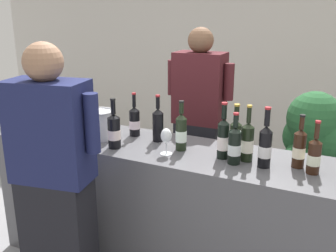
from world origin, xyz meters
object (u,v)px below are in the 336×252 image
at_px(wine_bottle_1, 265,146).
at_px(ice_bucket, 99,124).
at_px(wine_bottle_3, 314,155).
at_px(wine_bottle_4, 158,124).
at_px(wine_bottle_0, 234,145).
at_px(wine_bottle_5, 135,121).
at_px(wine_bottle_9, 114,131).
at_px(potted_shrub, 313,146).
at_px(wine_bottle_8, 181,132).
at_px(wine_bottle_6, 46,117).
at_px(person_guest, 55,191).
at_px(wine_bottle_7, 247,142).
at_px(person_server, 198,134).
at_px(wine_glass, 166,137).
at_px(wine_bottle_10, 299,148).
at_px(wine_bottle_11, 235,136).
at_px(wine_bottle_2, 223,138).

xyz_separation_m(wine_bottle_1, ice_bucket, (-1.17, 0.01, -0.03)).
relative_size(wine_bottle_3, wine_bottle_4, 0.94).
xyz_separation_m(wine_bottle_0, wine_bottle_5, (-0.80, 0.20, -0.01)).
height_order(wine_bottle_9, potted_shrub, wine_bottle_9).
bearing_deg(wine_bottle_8, potted_shrub, 55.56).
xyz_separation_m(wine_bottle_0, ice_bucket, (-1.00, 0.04, -0.01)).
xyz_separation_m(wine_bottle_4, wine_bottle_5, (-0.21, 0.03, -0.02)).
height_order(wine_bottle_6, person_guest, person_guest).
bearing_deg(wine_bottle_7, wine_bottle_0, -125.54).
xyz_separation_m(wine_bottle_0, person_server, (-0.52, 0.75, -0.23)).
xyz_separation_m(wine_bottle_4, ice_bucket, (-0.40, -0.13, -0.02)).
height_order(wine_bottle_7, wine_glass, wine_bottle_7).
bearing_deg(person_server, wine_bottle_3, -35.96).
bearing_deg(person_guest, wine_bottle_3, 24.48).
xyz_separation_m(wine_bottle_7, person_guest, (-0.95, -0.63, -0.26)).
xyz_separation_m(ice_bucket, person_server, (0.47, 0.72, -0.22)).
relative_size(wine_bottle_6, person_server, 0.18).
xyz_separation_m(wine_bottle_5, person_server, (0.28, 0.56, -0.23)).
bearing_deg(wine_bottle_5, wine_bottle_9, -87.55).
distance_m(ice_bucket, person_guest, 0.64).
distance_m(wine_bottle_4, potted_shrub, 1.39).
xyz_separation_m(wine_bottle_7, wine_bottle_10, (0.29, 0.03, -0.00)).
distance_m(wine_bottle_10, ice_bucket, 1.35).
bearing_deg(person_guest, wine_bottle_1, 28.51).
bearing_deg(wine_bottle_1, wine_bottle_10, 24.67).
bearing_deg(wine_glass, wine_bottle_3, 6.18).
distance_m(wine_bottle_10, person_server, 1.11).
bearing_deg(potted_shrub, wine_bottle_1, -99.00).
relative_size(wine_bottle_0, wine_glass, 1.84).
bearing_deg(potted_shrub, wine_glass, -123.56).
height_order(wine_bottle_11, wine_glass, wine_bottle_11).
bearing_deg(wine_bottle_5, wine_bottle_10, -4.31).
distance_m(wine_bottle_2, wine_bottle_8, 0.29).
relative_size(wine_bottle_11, wine_glass, 1.90).
xyz_separation_m(wine_bottle_4, wine_bottle_6, (-0.82, -0.21, -0.00)).
bearing_deg(wine_bottle_9, wine_bottle_7, 10.84).
bearing_deg(wine_bottle_0, wine_bottle_1, 9.24).
xyz_separation_m(wine_bottle_4, wine_bottle_7, (0.65, -0.09, -0.00)).
xyz_separation_m(wine_bottle_0, wine_bottle_11, (-0.04, 0.16, 0.00)).
bearing_deg(wine_bottle_7, wine_glass, -166.47).
height_order(wine_bottle_10, ice_bucket, wine_bottle_10).
height_order(wine_bottle_4, ice_bucket, wine_bottle_4).
distance_m(person_guest, potted_shrub, 2.10).
xyz_separation_m(wine_bottle_2, potted_shrub, (0.44, 1.08, -0.33)).
bearing_deg(wine_bottle_0, wine_bottle_8, 168.65).
xyz_separation_m(wine_bottle_2, ice_bucket, (-0.91, -0.02, -0.03)).
xyz_separation_m(wine_bottle_1, wine_bottle_11, (-0.21, 0.13, -0.02)).
distance_m(person_server, person_guest, 1.36).
distance_m(wine_bottle_10, wine_bottle_11, 0.40).
height_order(wine_bottle_2, wine_bottle_4, wine_bottle_2).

